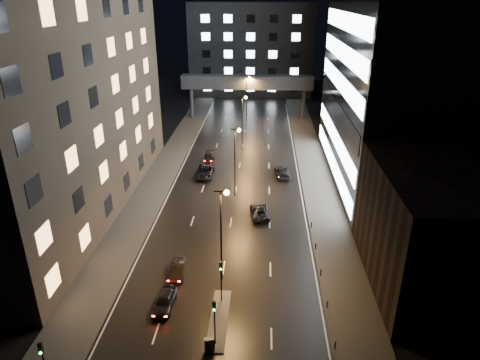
{
  "coord_description": "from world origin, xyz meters",
  "views": [
    {
      "loc": [
        3.9,
        -28.1,
        27.01
      ],
      "look_at": [
        0.93,
        24.48,
        4.0
      ],
      "focal_mm": 32.0,
      "sensor_mm": 36.0,
      "label": 1
    }
  ],
  "objects": [
    {
      "name": "car_away_d",
      "position": [
        -5.44,
        41.83,
        0.64
      ],
      "size": [
        2.07,
        4.5,
        1.28
      ],
      "primitive_type": "imported",
      "rotation": [
        0.0,
        0.0,
        0.06
      ],
      "color": "black",
      "rests_on": "ground"
    },
    {
      "name": "car_away_c",
      "position": [
        -5.31,
        34.71,
        0.79
      ],
      "size": [
        2.71,
        5.72,
        1.58
      ],
      "primitive_type": "imported",
      "rotation": [
        0.0,
        0.0,
        -0.02
      ],
      "color": "black",
      "rests_on": "ground"
    },
    {
      "name": "traffic_signal_corner",
      "position": [
        -11.5,
        -6.01,
        2.94
      ],
      "size": [
        0.28,
        0.34,
        4.4
      ],
      "color": "black",
      "rests_on": "ground"
    },
    {
      "name": "building_far",
      "position": [
        0.0,
        98.0,
        12.5
      ],
      "size": [
        34.0,
        14.0,
        25.0
      ],
      "primitive_type": "cube",
      "color": "#333335",
      "rests_on": "ground"
    },
    {
      "name": "streetlight_mid_a",
      "position": [
        0.16,
        28.0,
        6.5
      ],
      "size": [
        1.45,
        0.5,
        10.15
      ],
      "color": "black",
      "rests_on": "ground"
    },
    {
      "name": "streetlight_mid_b",
      "position": [
        0.16,
        48.0,
        6.5
      ],
      "size": [
        1.45,
        0.5,
        10.15
      ],
      "color": "black",
      "rests_on": "ground"
    },
    {
      "name": "car_toward_a",
      "position": [
        3.67,
        21.9,
        0.69
      ],
      "size": [
        2.9,
        5.22,
        1.38
      ],
      "primitive_type": "imported",
      "rotation": [
        0.0,
        0.0,
        3.27
      ],
      "color": "black",
      "rests_on": "ground"
    },
    {
      "name": "streetlight_far",
      "position": [
        0.16,
        68.0,
        6.5
      ],
      "size": [
        1.45,
        0.5,
        10.15
      ],
      "color": "black",
      "rests_on": "ground"
    },
    {
      "name": "car_away_b",
      "position": [
        -4.68,
        8.54,
        0.65
      ],
      "size": [
        1.77,
        4.04,
        1.29
      ],
      "primitive_type": "imported",
      "rotation": [
        0.0,
        0.0,
        0.1
      ],
      "color": "black",
      "rests_on": "ground"
    },
    {
      "name": "traffic_signal_near",
      "position": [
        0.3,
        4.49,
        3.09
      ],
      "size": [
        0.28,
        0.34,
        4.4
      ],
      "color": "black",
      "rests_on": "median_island"
    },
    {
      "name": "bollard_row",
      "position": [
        10.2,
        6.5,
        0.45
      ],
      "size": [
        0.12,
        25.12,
        0.9
      ],
      "color": "black",
      "rests_on": "ground"
    },
    {
      "name": "sidewalk_left",
      "position": [
        -12.5,
        35.0,
        0.07
      ],
      "size": [
        5.0,
        110.0,
        0.15
      ],
      "primitive_type": "cube",
      "color": "#383533",
      "rests_on": "ground"
    },
    {
      "name": "streetlight_near",
      "position": [
        0.16,
        8.0,
        6.5
      ],
      "size": [
        1.45,
        0.5,
        10.15
      ],
      "color": "black",
      "rests_on": "ground"
    },
    {
      "name": "ground",
      "position": [
        0.0,
        40.0,
        0.0
      ],
      "size": [
        160.0,
        160.0,
        0.0
      ],
      "primitive_type": "plane",
      "color": "black",
      "rests_on": "ground"
    },
    {
      "name": "utility_cabinet",
      "position": [
        -0.1,
        -1.7,
        0.74
      ],
      "size": [
        0.9,
        0.68,
        1.19
      ],
      "primitive_type": "cube",
      "rotation": [
        0.0,
        0.0,
        0.31
      ],
      "color": "#464548",
      "rests_on": "median_island"
    },
    {
      "name": "car_away_a",
      "position": [
        -4.93,
        3.44,
        0.72
      ],
      "size": [
        1.88,
        4.28,
        1.43
      ],
      "primitive_type": "imported",
      "rotation": [
        0.0,
        0.0,
        -0.05
      ],
      "color": "black",
      "rests_on": "ground"
    },
    {
      "name": "median_island",
      "position": [
        0.3,
        2.0,
        0.07
      ],
      "size": [
        1.6,
        8.0,
        0.15
      ],
      "primitive_type": "cube",
      "color": "#383533",
      "rests_on": "ground"
    },
    {
      "name": "traffic_signal_far",
      "position": [
        0.3,
        -1.01,
        3.09
      ],
      "size": [
        0.28,
        0.34,
        4.4
      ],
      "color": "black",
      "rests_on": "median_island"
    },
    {
      "name": "building_right_low",
      "position": [
        20.0,
        9.0,
        6.0
      ],
      "size": [
        10.0,
        18.0,
        12.0
      ],
      "primitive_type": "cube",
      "color": "black",
      "rests_on": "ground"
    },
    {
      "name": "building_left",
      "position": [
        -22.5,
        24.0,
        20.0
      ],
      "size": [
        15.0,
        48.0,
        40.0
      ],
      "primitive_type": "cube",
      "color": "#2D2319",
      "rests_on": "ground"
    },
    {
      "name": "building_right_glass",
      "position": [
        25.0,
        36.0,
        22.5
      ],
      "size": [
        20.0,
        36.0,
        45.0
      ],
      "primitive_type": "cube",
      "color": "black",
      "rests_on": "ground"
    },
    {
      "name": "sidewalk_right",
      "position": [
        12.5,
        35.0,
        0.07
      ],
      "size": [
        5.0,
        110.0,
        0.15
      ],
      "primitive_type": "cube",
      "color": "#383533",
      "rests_on": "ground"
    },
    {
      "name": "car_toward_b",
      "position": [
        7.11,
        35.56,
        0.75
      ],
      "size": [
        2.62,
        5.34,
        1.5
      ],
      "primitive_type": "imported",
      "rotation": [
        0.0,
        0.0,
        3.25
      ],
      "color": "black",
      "rests_on": "ground"
    },
    {
      "name": "skybridge",
      "position": [
        0.0,
        70.0,
        8.34
      ],
      "size": [
        30.0,
        3.0,
        10.0
      ],
      "color": "#333335",
      "rests_on": "ground"
    }
  ]
}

